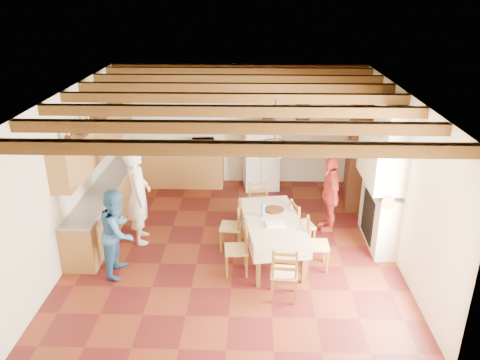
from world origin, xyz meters
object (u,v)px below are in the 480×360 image
object	(u,v)px
person_woman_red	(330,194)
microwave	(203,146)
hutch	(359,156)
chair_left_far	(231,226)
chair_end_far	(260,207)
chair_left_near	(236,248)
person_woman_blue	(118,232)
chair_end_near	(284,272)
dining_table	(272,223)
refrigerator	(261,156)
chair_right_near	(317,244)
person_man	(138,195)
chair_right_far	(302,224)

from	to	relation	value
person_woman_red	microwave	bearing A→B (deg)	-133.95
hutch	chair_left_far	size ratio (longest dim) A/B	2.37
chair_end_far	chair_left_near	bearing A→B (deg)	-113.86
chair_left_far	person_woman_blue	size ratio (longest dim) A/B	0.61
chair_end_near	dining_table	bearing A→B (deg)	-76.49
chair_left_near	chair_left_far	world-z (taller)	same
dining_table	hutch	bearing A→B (deg)	51.02
dining_table	chair_left_near	size ratio (longest dim) A/B	2.11
chair_end_near	chair_end_far	distance (m)	2.37
chair_left_near	microwave	size ratio (longest dim) A/B	1.73
refrigerator	dining_table	size ratio (longest dim) A/B	0.82
chair_left_far	chair_end_far	bearing A→B (deg)	150.85
chair_right_near	chair_end_near	xyz separation A→B (m)	(-0.63, -0.88, 0.00)
chair_end_far	person_man	size ratio (longest dim) A/B	0.49
chair_left_far	person_woman_red	distance (m)	2.16
refrigerator	chair_right_near	bearing A→B (deg)	-82.58
chair_right_near	person_man	size ratio (longest dim) A/B	0.49
dining_table	chair_left_far	xyz separation A→B (m)	(-0.76, 0.35, -0.26)
refrigerator	microwave	bearing A→B (deg)	169.52
refrigerator	person_woman_blue	bearing A→B (deg)	-130.48
chair_right_far	person_woman_red	xyz separation A→B (m)	(0.61, 0.73, 0.31)
refrigerator	chair_end_near	distance (m)	4.53
refrigerator	microwave	world-z (taller)	refrigerator
chair_right_far	chair_end_far	distance (m)	1.09
chair_right_far	chair_end_near	xyz separation A→B (m)	(-0.44, -1.62, 0.00)
refrigerator	chair_left_near	distance (m)	3.86
dining_table	chair_end_far	distance (m)	1.22
chair_end_near	chair_end_far	size ratio (longest dim) A/B	1.00
chair_right_far	chair_end_far	world-z (taller)	same
chair_right_near	person_woman_red	size ratio (longest dim) A/B	0.61
chair_right_far	person_man	xyz separation A→B (m)	(-3.16, 0.16, 0.49)
dining_table	microwave	size ratio (longest dim) A/B	3.66
dining_table	person_woman_blue	size ratio (longest dim) A/B	1.29
chair_end_near	chair_right_near	bearing A→B (deg)	-120.23
chair_right_far	chair_end_near	size ratio (longest dim) A/B	1.00
person_woman_blue	microwave	bearing A→B (deg)	-12.31
hutch	chair_right_near	size ratio (longest dim) A/B	2.37
chair_end_near	person_woman_red	distance (m)	2.59
refrigerator	chair_right_near	world-z (taller)	refrigerator
chair_left_near	chair_right_near	size ratio (longest dim) A/B	1.00
chair_end_near	person_woman_red	size ratio (longest dim) A/B	0.61
chair_left_near	chair_left_far	xyz separation A→B (m)	(-0.13, 0.83, 0.00)
chair_right_near	dining_table	bearing A→B (deg)	70.44
refrigerator	chair_right_far	bearing A→B (deg)	-82.64
chair_right_far	microwave	distance (m)	3.74
chair_right_far	chair_end_far	bearing A→B (deg)	29.37
hutch	person_woman_red	size ratio (longest dim) A/B	1.44
hutch	chair_right_near	distance (m)	3.15
person_woman_blue	person_woman_red	bearing A→B (deg)	-63.60
chair_left_near	chair_left_far	bearing A→B (deg)	-175.61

